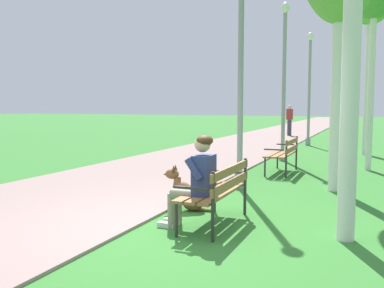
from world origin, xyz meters
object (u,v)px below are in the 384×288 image
(park_bench_mid, at_px, (284,152))
(lamp_post_far, at_px, (309,88))
(person_seated_on_near_bench, at_px, (196,178))
(lamp_post_near, at_px, (241,68))
(dog_brown, at_px, (187,194))
(lamp_post_mid, at_px, (284,80))
(pedestrian_distant, at_px, (290,120))
(park_bench_near, at_px, (218,188))

(park_bench_mid, distance_m, lamp_post_far, 7.67)
(person_seated_on_near_bench, relative_size, lamp_post_near, 0.28)
(dog_brown, relative_size, lamp_post_far, 0.18)
(lamp_post_mid, relative_size, pedestrian_distant, 2.77)
(lamp_post_mid, bearing_deg, lamp_post_far, 89.67)
(lamp_post_near, height_order, lamp_post_far, lamp_post_near)
(park_bench_near, distance_m, pedestrian_distant, 17.23)
(park_bench_near, bearing_deg, dog_brown, 141.04)
(dog_brown, relative_size, lamp_post_near, 0.18)
(pedestrian_distant, bearing_deg, lamp_post_mid, -80.89)
(person_seated_on_near_bench, bearing_deg, lamp_post_near, 95.52)
(lamp_post_near, xyz_separation_m, lamp_post_mid, (-0.03, 4.50, 0.02))
(park_bench_mid, bearing_deg, pedestrian_distant, 99.63)
(lamp_post_mid, xyz_separation_m, pedestrian_distant, (-1.60, 9.95, -1.52))
(lamp_post_far, bearing_deg, park_bench_near, -87.70)
(person_seated_on_near_bench, height_order, lamp_post_mid, lamp_post_mid)
(park_bench_near, height_order, lamp_post_far, lamp_post_far)
(lamp_post_mid, bearing_deg, person_seated_on_near_bench, -87.56)
(person_seated_on_near_bench, bearing_deg, park_bench_mid, 88.13)
(park_bench_mid, xyz_separation_m, pedestrian_distant, (-2.08, 12.26, 0.33))
(lamp_post_near, distance_m, pedestrian_distant, 14.62)
(dog_brown, xyz_separation_m, lamp_post_near, (0.24, 2.05, 2.08))
(park_bench_near, relative_size, lamp_post_mid, 0.33)
(person_seated_on_near_bench, distance_m, lamp_post_mid, 7.61)
(lamp_post_mid, bearing_deg, park_bench_mid, -78.18)
(park_bench_mid, height_order, pedestrian_distant, pedestrian_distant)
(park_bench_mid, bearing_deg, lamp_post_mid, 101.82)
(park_bench_mid, xyz_separation_m, person_seated_on_near_bench, (-0.17, -5.11, 0.17))
(pedestrian_distant, bearing_deg, lamp_post_near, -83.56)
(person_seated_on_near_bench, distance_m, lamp_post_near, 3.37)
(park_bench_near, bearing_deg, pedestrian_distant, 97.07)
(park_bench_near, distance_m, person_seated_on_near_bench, 0.38)
(person_seated_on_near_bench, xyz_separation_m, lamp_post_far, (-0.29, 12.54, 1.65))
(park_bench_near, xyz_separation_m, lamp_post_mid, (-0.52, 7.14, 1.85))
(lamp_post_mid, distance_m, lamp_post_far, 5.13)
(park_bench_mid, height_order, dog_brown, park_bench_mid)
(park_bench_near, xyz_separation_m, lamp_post_near, (-0.49, 2.64, 1.83))
(park_bench_mid, xyz_separation_m, lamp_post_far, (-0.45, 7.43, 1.82))
(pedestrian_distant, bearing_deg, park_bench_near, -82.93)
(park_bench_mid, bearing_deg, park_bench_near, -89.52)
(dog_brown, bearing_deg, park_bench_mid, 80.81)
(dog_brown, bearing_deg, lamp_post_mid, 88.22)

